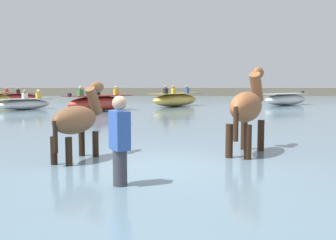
% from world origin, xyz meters
% --- Properties ---
extents(ground_plane, '(120.00, 120.00, 0.00)m').
position_xyz_m(ground_plane, '(0.00, 0.00, 0.00)').
color(ground_plane, '#84755B').
extents(water_surface, '(90.00, 90.00, 0.37)m').
position_xyz_m(water_surface, '(0.00, 10.00, 0.19)').
color(water_surface, slate).
rests_on(water_surface, ground).
extents(horse_lead_bay, '(0.85, 1.67, 1.83)m').
position_xyz_m(horse_lead_bay, '(-1.40, 0.51, 1.08)').
color(horse_lead_bay, brown).
rests_on(horse_lead_bay, ground).
extents(horse_trailing_chestnut, '(1.17, 1.93, 2.15)m').
position_xyz_m(horse_trailing_chestnut, '(1.87, 1.23, 1.27)').
color(horse_trailing_chestnut, brown).
rests_on(horse_trailing_chestnut, ground).
extents(boat_distant_west, '(3.17, 2.60, 1.07)m').
position_xyz_m(boat_distant_west, '(-11.70, 24.64, 0.68)').
color(boat_distant_west, '#BC382D').
rests_on(boat_distant_west, water_surface).
extents(boat_near_starboard, '(3.40, 3.67, 1.28)m').
position_xyz_m(boat_near_starboard, '(-3.37, 13.50, 0.78)').
color(boat_near_starboard, '#BC382D').
rests_on(boat_near_starboard, water_surface).
extents(boat_distant_east, '(2.66, 2.75, 1.07)m').
position_xyz_m(boat_distant_east, '(-7.48, 14.50, 0.68)').
color(boat_distant_east, silver).
rests_on(boat_distant_east, water_surface).
extents(boat_mid_channel, '(3.46, 3.72, 1.28)m').
position_xyz_m(boat_mid_channel, '(0.57, 17.59, 0.78)').
color(boat_mid_channel, gold).
rests_on(boat_mid_channel, water_surface).
extents(boat_mid_outer, '(3.88, 3.53, 0.89)m').
position_xyz_m(boat_mid_outer, '(7.65, 18.90, 0.75)').
color(boat_mid_outer, silver).
rests_on(boat_mid_outer, water_surface).
extents(person_onlooker_left, '(0.33, 0.38, 1.63)m').
position_xyz_m(person_onlooker_left, '(-0.38, -1.37, 0.87)').
color(person_onlooker_left, '#383842').
rests_on(person_onlooker_left, ground).
extents(far_shoreline, '(80.00, 2.40, 1.29)m').
position_xyz_m(far_shoreline, '(0.00, 37.71, 0.65)').
color(far_shoreline, gray).
rests_on(far_shoreline, ground).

